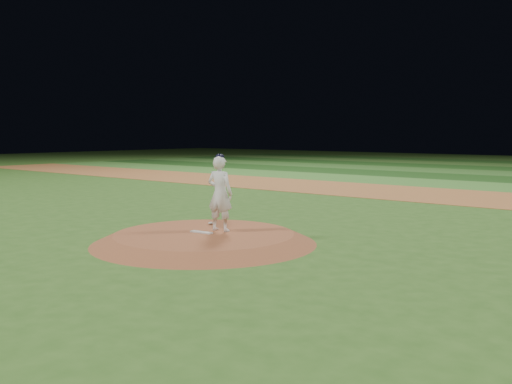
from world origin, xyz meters
The scene contains 8 objects.
ground centered at (0.00, 0.00, 0.00)m, with size 120.00×120.00×0.00m, color #305C1D.
infield_dirt_band centered at (0.00, 14.00, 0.01)m, with size 70.00×6.00×0.02m, color #9D5F30.
outfield_stripe_0 centered at (0.00, 19.50, 0.01)m, with size 70.00×5.00×0.02m, color #3C782B.
outfield_stripe_1 centered at (0.00, 24.50, 0.01)m, with size 70.00×5.00×0.02m, color #1B4416.
pitchers_mound centered at (0.00, 0.00, 0.12)m, with size 5.50×5.50×0.25m, color brown.
pitching_rubber centered at (-0.08, -0.02, 0.27)m, with size 0.61×0.15×0.03m, color beige.
rosin_bag centered at (-0.77, 1.03, 0.29)m, with size 0.13×0.13×0.07m, color silver.
pitcher_on_mound centered at (0.10, 0.47, 1.20)m, with size 0.76×0.57×1.93m.
Camera 1 is at (9.72, -9.84, 2.71)m, focal length 40.00 mm.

